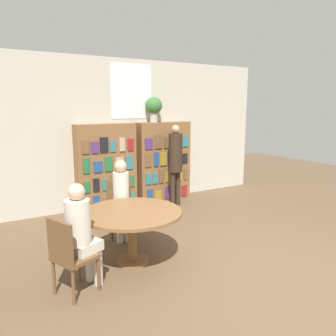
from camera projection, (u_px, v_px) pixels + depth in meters
The scene contains 11 objects.
ground_plane at pixel (271, 283), 3.87m from camera, with size 16.00×16.00×0.00m, color brown.
wall_back at pixel (132, 133), 6.89m from camera, with size 6.40×0.07×3.00m.
bookshelf_left at pixel (106, 167), 6.52m from camera, with size 1.20×0.34×1.72m.
bookshelf_right at pixel (164, 162), 7.18m from camera, with size 1.20×0.34×1.72m.
flower_vase at pixel (154, 107), 6.84m from camera, with size 0.35×0.35×0.53m.
reading_table at pixel (132, 219), 4.29m from camera, with size 1.31×1.31×0.71m.
chair_near_camera at pixel (69, 253), 3.53m from camera, with size 0.52×0.52×0.89m.
chair_left_side at pixel (120, 205), 5.24m from camera, with size 0.48×0.48×0.89m.
seated_reader_left at pixel (122, 195), 5.03m from camera, with size 0.31×0.39×1.25m.
seated_reader_right at pixel (81, 230), 3.63m from camera, with size 0.41×0.38×1.24m.
librarian_standing at pixel (175, 157), 6.72m from camera, with size 0.28×0.55×1.68m.
Camera 1 is at (-2.85, -2.44, 2.06)m, focal length 35.00 mm.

